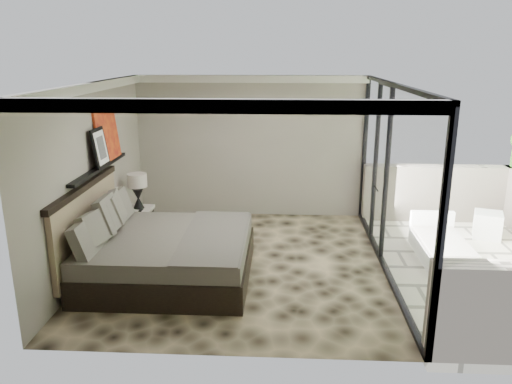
# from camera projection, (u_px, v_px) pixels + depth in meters

# --- Properties ---
(floor) EXTENTS (5.00, 5.00, 0.00)m
(floor) POSITION_uv_depth(u_px,v_px,m) (240.00, 263.00, 7.90)
(floor) COLOR black
(floor) RESTS_ON ground
(ceiling) EXTENTS (4.50, 5.00, 0.02)m
(ceiling) POSITION_uv_depth(u_px,v_px,m) (239.00, 84.00, 7.14)
(ceiling) COLOR silver
(ceiling) RESTS_ON back_wall
(back_wall) EXTENTS (4.50, 0.02, 2.80)m
(back_wall) POSITION_uv_depth(u_px,v_px,m) (250.00, 147.00, 9.91)
(back_wall) COLOR gray
(back_wall) RESTS_ON floor
(left_wall) EXTENTS (0.02, 5.00, 2.80)m
(left_wall) POSITION_uv_depth(u_px,v_px,m) (94.00, 176.00, 7.64)
(left_wall) COLOR gray
(left_wall) RESTS_ON floor
(glass_wall) EXTENTS (0.08, 5.00, 2.80)m
(glass_wall) POSITION_uv_depth(u_px,v_px,m) (390.00, 180.00, 7.40)
(glass_wall) COLOR white
(glass_wall) RESTS_ON floor
(terrace_slab) EXTENTS (3.00, 5.00, 0.12)m
(terrace_slab) POSITION_uv_depth(u_px,v_px,m) (481.00, 272.00, 7.72)
(terrace_slab) COLOR beige
(terrace_slab) RESTS_ON ground
(picture_ledge) EXTENTS (0.12, 2.20, 0.05)m
(picture_ledge) POSITION_uv_depth(u_px,v_px,m) (100.00, 168.00, 7.71)
(picture_ledge) COLOR black
(picture_ledge) RESTS_ON left_wall
(bed) EXTENTS (2.41, 2.33, 1.34)m
(bed) POSITION_uv_depth(u_px,v_px,m) (162.00, 252.00, 7.35)
(bed) COLOR black
(bed) RESTS_ON floor
(nightstand) EXTENTS (0.72, 0.72, 0.57)m
(nightstand) POSITION_uv_depth(u_px,v_px,m) (136.00, 221.00, 9.01)
(nightstand) COLOR black
(nightstand) RESTS_ON floor
(table_lamp) EXTENTS (0.35, 0.35, 0.63)m
(table_lamp) POSITION_uv_depth(u_px,v_px,m) (137.00, 186.00, 8.87)
(table_lamp) COLOR black
(table_lamp) RESTS_ON nightstand
(abstract_canvas) EXTENTS (0.13, 0.90, 0.90)m
(abstract_canvas) POSITION_uv_depth(u_px,v_px,m) (107.00, 133.00, 8.03)
(abstract_canvas) COLOR #9D310D
(abstract_canvas) RESTS_ON picture_ledge
(framed_print) EXTENTS (0.11, 0.50, 0.60)m
(framed_print) POSITION_uv_depth(u_px,v_px,m) (100.00, 148.00, 7.60)
(framed_print) COLOR black
(framed_print) RESTS_ON picture_ledge
(ottoman) EXTENTS (0.59, 0.59, 0.46)m
(ottoman) POSITION_uv_depth(u_px,v_px,m) (488.00, 225.00, 8.96)
(ottoman) COLOR white
(ottoman) RESTS_ON terrace_slab
(lounger) EXTENTS (0.75, 1.49, 0.58)m
(lounger) POSITION_uv_depth(u_px,v_px,m) (441.00, 247.00, 8.09)
(lounger) COLOR white
(lounger) RESTS_ON terrace_slab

